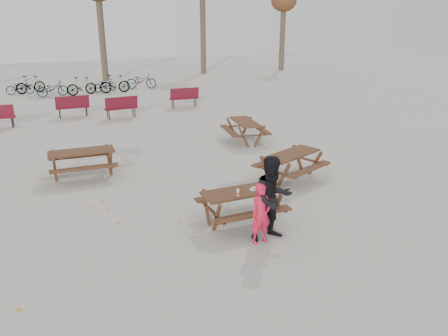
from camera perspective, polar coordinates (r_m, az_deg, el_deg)
name	(u,v)px	position (r m, az deg, el deg)	size (l,w,h in m)	color
ground	(241,222)	(10.22, 2.28, -7.01)	(80.00, 80.00, 0.00)	gray
main_picnic_table	(242,198)	(9.98, 2.33, -3.99)	(1.80, 1.45, 0.78)	#321F12
food_tray	(254,189)	(9.96, 3.96, -2.77)	(0.18, 0.11, 0.04)	white
bread_roll	(254,187)	(9.95, 3.96, -2.55)	(0.14, 0.06, 0.05)	tan
soda_bottle	(238,193)	(9.61, 1.84, -3.25)	(0.07, 0.07, 0.17)	silver
child	(261,214)	(9.09, 4.88, -5.98)	(0.48, 0.32, 1.32)	red
adult	(273,199)	(9.17, 6.35, -4.01)	(0.89, 0.70, 1.84)	black
picnic_table_east	(291,166)	(12.78, 8.75, 0.23)	(1.84, 1.49, 0.79)	#321F12
picnic_table_north	(83,164)	(13.48, -17.97, 0.52)	(1.86, 1.50, 0.80)	#321F12
picnic_table_far	(245,131)	(16.50, 2.77, 4.81)	(1.82, 1.46, 0.78)	#321F12
park_bench_row	(98,106)	(21.32, -16.12, 7.77)	(10.26, 1.82, 1.03)	maroon
bicycle_row	(83,85)	(28.43, -17.91, 10.31)	(8.98, 2.87, 1.10)	black
fallen_leaves	(219,183)	(12.49, -0.68, -1.91)	(11.00, 11.00, 0.01)	#A98428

